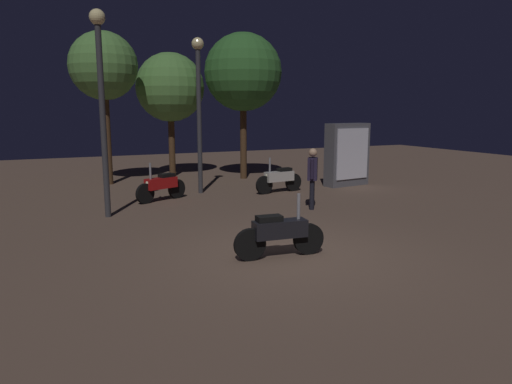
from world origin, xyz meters
TOP-DOWN VIEW (x-y plane):
  - ground_plane at (0.00, 0.00)m, footprint 40.00×40.00m
  - motorcycle_black_foreground at (-0.29, 0.03)m, footprint 1.66×0.39m
  - motorcycle_red_parked_left at (-0.96, 6.00)m, footprint 1.56×0.77m
  - motorcycle_white_parked_right at (2.69, 5.82)m, footprint 1.66×0.42m
  - person_rider_beside at (2.33, 3.27)m, footprint 0.45×0.59m
  - streetlamp_near at (-2.61, 4.54)m, footprint 0.36×0.36m
  - streetlamp_far at (0.44, 6.76)m, footprint 0.36×0.36m
  - tree_left_bg at (2.87, 9.09)m, footprint 2.79×2.79m
  - tree_center_bg at (-1.89, 9.76)m, footprint 2.26×2.26m
  - tree_right_bg at (0.61, 10.83)m, footprint 2.57×2.57m
  - kiosk_billboard at (5.41, 6.11)m, footprint 1.65×0.73m

SIDE VIEW (x-z plane):
  - ground_plane at x=0.00m, z-range 0.00..0.00m
  - motorcycle_black_foreground at x=-0.29m, z-range -0.12..0.99m
  - motorcycle_red_parked_left at x=-0.96m, z-range -0.12..0.99m
  - motorcycle_white_parked_right at x=2.69m, z-range -0.12..0.99m
  - person_rider_beside at x=2.33m, z-range 0.14..1.72m
  - kiosk_billboard at x=5.41m, z-range 0.00..2.10m
  - streetlamp_far at x=0.44m, z-range 0.66..5.30m
  - streetlamp_near at x=-2.61m, z-range 0.66..5.44m
  - tree_right_bg at x=0.61m, z-range 1.03..5.69m
  - tree_left_bg at x=2.87m, z-range 1.22..6.51m
  - tree_center_bg at x=-1.89m, z-range 1.39..6.51m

